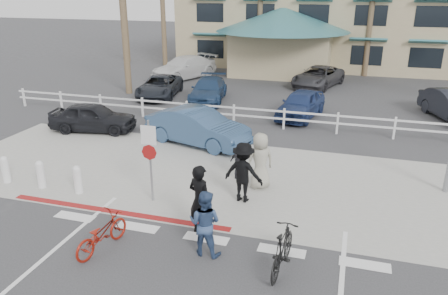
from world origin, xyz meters
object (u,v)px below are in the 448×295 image
(car_red_compact, at_px, (93,117))
(bike_black, at_px, (282,250))
(car_white_sedan, at_px, (198,127))
(bike_red, at_px, (101,234))
(sign_post, at_px, (150,157))

(car_red_compact, bearing_deg, bike_black, -138.16)
(car_white_sedan, bearing_deg, bike_black, -131.45)
(bike_red, distance_m, bike_black, 4.49)
(sign_post, relative_size, car_red_compact, 0.75)
(bike_red, distance_m, car_white_sedan, 8.11)
(bike_red, relative_size, car_red_compact, 0.45)
(sign_post, height_order, bike_black, sign_post)
(sign_post, distance_m, car_white_sedan, 5.35)
(car_red_compact, bearing_deg, sign_post, -144.70)
(sign_post, height_order, car_red_compact, sign_post)
(sign_post, bearing_deg, bike_red, -90.88)
(sign_post, bearing_deg, car_red_compact, 135.15)
(bike_black, bearing_deg, car_white_sedan, -51.98)
(bike_black, distance_m, car_white_sedan, 9.05)
(bike_black, relative_size, car_red_compact, 0.47)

